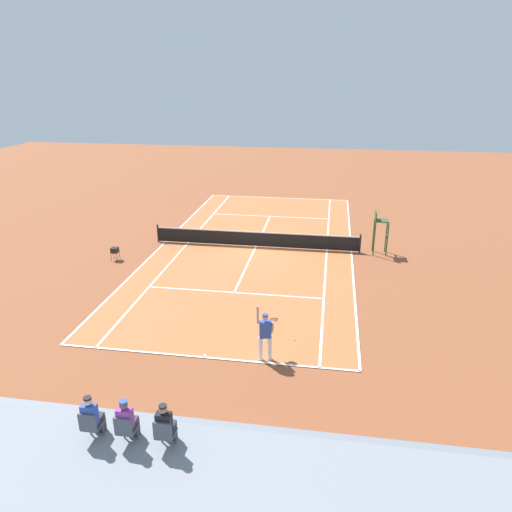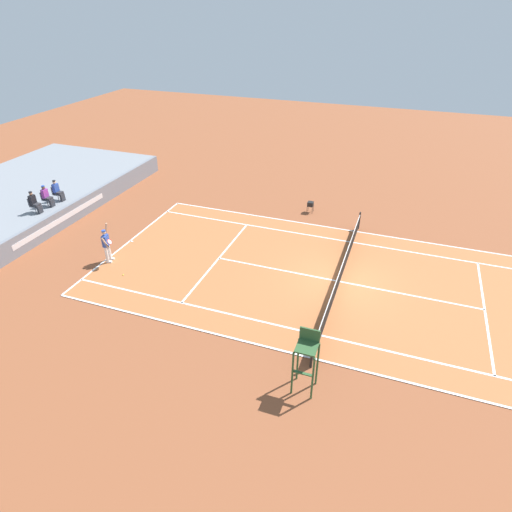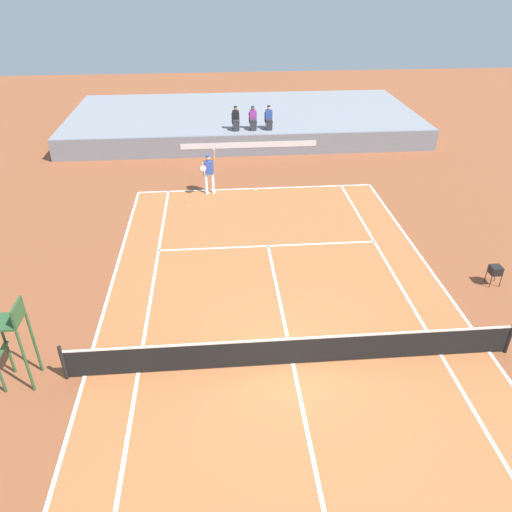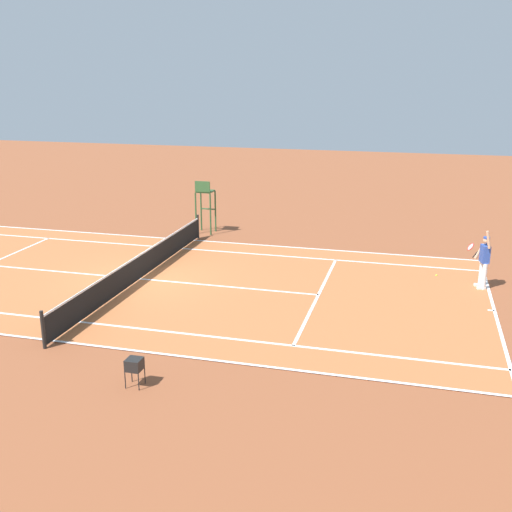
{
  "view_description": "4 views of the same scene",
  "coord_description": "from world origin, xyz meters",
  "px_view_note": "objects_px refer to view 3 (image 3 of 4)",
  "views": [
    {
      "loc": [
        -4.17,
        26.23,
        9.53
      ],
      "look_at": [
        -0.65,
        4.08,
        1.0
      ],
      "focal_mm": 33.9,
      "sensor_mm": 36.0,
      "label": 1
    },
    {
      "loc": [
        -17.51,
        -2.02,
        11.83
      ],
      "look_at": [
        -0.65,
        4.08,
        1.0
      ],
      "focal_mm": 30.18,
      "sensor_mm": 36.0,
      "label": 2
    },
    {
      "loc": [
        -1.83,
        -9.82,
        9.39
      ],
      "look_at": [
        -0.65,
        4.08,
        1.0
      ],
      "focal_mm": 34.87,
      "sensor_mm": 36.0,
      "label": 3
    },
    {
      "loc": [
        19.07,
        9.36,
        7.06
      ],
      "look_at": [
        -0.65,
        4.08,
        1.0
      ],
      "focal_mm": 43.29,
      "sensor_mm": 36.0,
      "label": 4
    }
  ],
  "objects_px": {
    "spectator_seated_1": "(253,118)",
    "tennis_player": "(209,172)",
    "spectator_seated_0": "(236,119)",
    "spectator_seated_2": "(269,118)",
    "umpire_chair": "(12,334)",
    "ball_hopper": "(496,270)",
    "tennis_ball": "(189,206)"
  },
  "relations": [
    {
      "from": "tennis_ball",
      "to": "ball_hopper",
      "type": "bearing_deg",
      "value": -33.96
    },
    {
      "from": "tennis_ball",
      "to": "umpire_chair",
      "type": "bearing_deg",
      "value": -110.63
    },
    {
      "from": "spectator_seated_1",
      "to": "tennis_player",
      "type": "height_order",
      "value": "spectator_seated_1"
    },
    {
      "from": "spectator_seated_2",
      "to": "tennis_ball",
      "type": "height_order",
      "value": "spectator_seated_2"
    },
    {
      "from": "tennis_player",
      "to": "spectator_seated_1",
      "type": "bearing_deg",
      "value": 66.98
    },
    {
      "from": "spectator_seated_1",
      "to": "tennis_ball",
      "type": "bearing_deg",
      "value": -115.0
    },
    {
      "from": "tennis_player",
      "to": "umpire_chair",
      "type": "relative_size",
      "value": 0.85
    },
    {
      "from": "umpire_chair",
      "to": "spectator_seated_2",
      "type": "bearing_deg",
      "value": 65.09
    },
    {
      "from": "spectator_seated_1",
      "to": "spectator_seated_2",
      "type": "xyz_separation_m",
      "value": [
        0.88,
        0.0,
        0.0
      ]
    },
    {
      "from": "spectator_seated_0",
      "to": "spectator_seated_2",
      "type": "height_order",
      "value": "same"
    },
    {
      "from": "spectator_seated_0",
      "to": "tennis_player",
      "type": "bearing_deg",
      "value": -104.69
    },
    {
      "from": "spectator_seated_2",
      "to": "umpire_chair",
      "type": "relative_size",
      "value": 0.52
    },
    {
      "from": "tennis_ball",
      "to": "ball_hopper",
      "type": "xyz_separation_m",
      "value": [
        10.31,
        -6.95,
        0.54
      ]
    },
    {
      "from": "spectator_seated_2",
      "to": "tennis_player",
      "type": "relative_size",
      "value": 0.61
    },
    {
      "from": "spectator_seated_2",
      "to": "tennis_ball",
      "type": "xyz_separation_m",
      "value": [
        -4.3,
        -7.32,
        -1.75
      ]
    },
    {
      "from": "spectator_seated_0",
      "to": "umpire_chair",
      "type": "distance_m",
      "value": 18.62
    },
    {
      "from": "spectator_seated_0",
      "to": "umpire_chair",
      "type": "height_order",
      "value": "umpire_chair"
    },
    {
      "from": "spectator_seated_0",
      "to": "tennis_ball",
      "type": "bearing_deg",
      "value": -108.56
    },
    {
      "from": "umpire_chair",
      "to": "tennis_ball",
      "type": "bearing_deg",
      "value": 69.37
    },
    {
      "from": "spectator_seated_1",
      "to": "umpire_chair",
      "type": "xyz_separation_m",
      "value": [
        -7.25,
        -17.52,
        -0.23
      ]
    },
    {
      "from": "spectator_seated_1",
      "to": "tennis_player",
      "type": "bearing_deg",
      "value": -113.02
    },
    {
      "from": "spectator_seated_0",
      "to": "spectator_seated_2",
      "type": "bearing_deg",
      "value": 0.0
    },
    {
      "from": "tennis_player",
      "to": "spectator_seated_2",
      "type": "bearing_deg",
      "value": 60.09
    },
    {
      "from": "tennis_player",
      "to": "umpire_chair",
      "type": "distance_m",
      "value": 12.6
    },
    {
      "from": "spectator_seated_0",
      "to": "spectator_seated_2",
      "type": "xyz_separation_m",
      "value": [
        1.84,
        0.0,
        0.0
      ]
    },
    {
      "from": "spectator_seated_0",
      "to": "spectator_seated_1",
      "type": "relative_size",
      "value": 1.0
    },
    {
      "from": "tennis_player",
      "to": "tennis_ball",
      "type": "height_order",
      "value": "tennis_player"
    },
    {
      "from": "tennis_player",
      "to": "ball_hopper",
      "type": "height_order",
      "value": "tennis_player"
    },
    {
      "from": "spectator_seated_2",
      "to": "umpire_chair",
      "type": "bearing_deg",
      "value": -114.91
    },
    {
      "from": "ball_hopper",
      "to": "spectator_seated_2",
      "type": "bearing_deg",
      "value": 112.85
    },
    {
      "from": "umpire_chair",
      "to": "ball_hopper",
      "type": "xyz_separation_m",
      "value": [
        14.15,
        3.25,
        -0.98
      ]
    },
    {
      "from": "spectator_seated_2",
      "to": "ball_hopper",
      "type": "relative_size",
      "value": 1.81
    }
  ]
}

